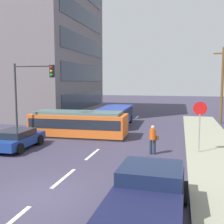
% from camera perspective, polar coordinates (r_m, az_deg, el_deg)
% --- Properties ---
extents(ground_plane, '(120.00, 120.00, 0.00)m').
position_cam_1_polar(ground_plane, '(19.69, -0.45, -5.78)').
color(ground_plane, '#3A364B').
extents(sidewalk_curb_right, '(3.20, 36.00, 0.14)m').
position_cam_1_polar(sidewalk_curb_right, '(15.34, 21.26, -9.51)').
color(sidewalk_curb_right, '#999980').
rests_on(sidewalk_curb_right, ground).
extents(lane_stripe_1, '(0.16, 2.40, 0.01)m').
position_cam_1_polar(lane_stripe_1, '(12.39, -9.93, -13.31)').
color(lane_stripe_1, silver).
rests_on(lane_stripe_1, ground).
extents(lane_stripe_2, '(0.16, 2.40, 0.01)m').
position_cam_1_polar(lane_stripe_2, '(15.95, -4.05, -8.71)').
color(lane_stripe_2, silver).
rests_on(lane_stripe_2, ground).
extents(lane_stripe_3, '(0.16, 2.40, 0.01)m').
position_cam_1_polar(lane_stripe_3, '(26.00, 3.16, -2.78)').
color(lane_stripe_3, silver).
rests_on(lane_stripe_3, ground).
extents(lane_stripe_4, '(0.16, 2.40, 0.01)m').
position_cam_1_polar(lane_stripe_4, '(31.86, 5.18, -1.09)').
color(lane_stripe_4, silver).
rests_on(lane_stripe_4, ground).
extents(corner_building, '(17.39, 15.59, 19.20)m').
position_cam_1_polar(corner_building, '(36.93, -19.02, 14.57)').
color(corner_building, slate).
rests_on(corner_building, ground).
extents(streetcar_tram, '(7.23, 2.73, 1.91)m').
position_cam_1_polar(streetcar_tram, '(20.82, -6.92, -2.39)').
color(streetcar_tram, orange).
rests_on(streetcar_tram, ground).
extents(city_bus, '(2.67, 6.06, 1.76)m').
position_cam_1_polar(city_bus, '(25.62, 0.65, -0.62)').
color(city_bus, '#283A95').
rests_on(city_bus, ground).
extents(pedestrian_crossing, '(0.51, 0.36, 1.67)m').
position_cam_1_polar(pedestrian_crossing, '(15.88, 8.47, -5.35)').
color(pedestrian_crossing, '#202A3D').
rests_on(pedestrian_crossing, ground).
extents(pickup_truck_parked, '(2.37, 5.05, 1.55)m').
position_cam_1_polar(pickup_truck_parked, '(8.57, 7.58, -16.80)').
color(pickup_truck_parked, '#171A3B').
rests_on(pickup_truck_parked, ground).
extents(parked_sedan_mid, '(2.15, 4.05, 1.19)m').
position_cam_1_polar(parked_sedan_mid, '(18.07, -19.20, -5.24)').
color(parked_sedan_mid, navy).
rests_on(parked_sedan_mid, ground).
extents(parked_sedan_far, '(2.13, 4.42, 1.19)m').
position_cam_1_polar(parked_sedan_far, '(25.34, -8.50, -1.66)').
color(parked_sedan_far, '#3C5242').
rests_on(parked_sedan_far, ground).
extents(stop_sign, '(0.76, 0.07, 2.88)m').
position_cam_1_polar(stop_sign, '(16.23, 17.74, -0.86)').
color(stop_sign, gray).
rests_on(stop_sign, sidewalk_curb_right).
extents(traffic_light_mast, '(3.02, 0.33, 5.37)m').
position_cam_1_polar(traffic_light_mast, '(19.75, -16.59, 4.98)').
color(traffic_light_mast, '#333333').
rests_on(traffic_light_mast, ground).
extents(utility_pole_mid, '(1.80, 0.24, 7.40)m').
position_cam_1_polar(utility_pole_mid, '(28.90, 21.87, 5.41)').
color(utility_pole_mid, brown).
rests_on(utility_pole_mid, ground).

